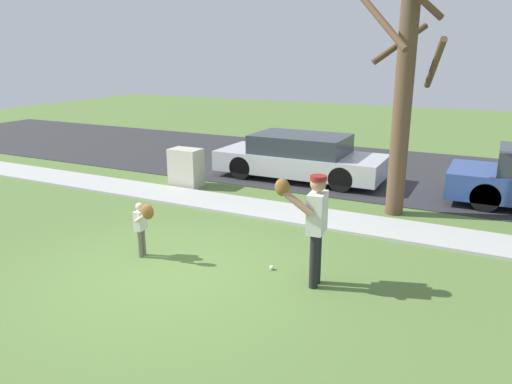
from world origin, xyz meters
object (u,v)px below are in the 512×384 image
Objects in this scene: person_child at (143,221)px; baseball at (272,268)px; street_tree_near at (404,93)px; parked_sedan_silver at (300,157)px; person_adult at (314,218)px; utility_cabinet at (186,168)px.

baseball is (2.15, 0.53, -0.62)m from person_child.
street_tree_near reaches higher than parked_sedan_silver.
person_adult is 4.33m from street_tree_near.
parked_sedan_silver is (-2.97, 1.90, -1.98)m from street_tree_near.
parked_sedan_silver is at bearing 40.14° from utility_cabinet.
street_tree_near is (1.18, 3.81, 2.57)m from baseball.
parked_sedan_silver is (-1.79, 5.71, 0.58)m from baseball.
person_adult is 2.96m from person_child.
baseball is 5.60m from utility_cabinet.
utility_cabinet is (-4.95, 3.90, -0.57)m from person_adult.
person_child is (-2.92, -0.32, -0.41)m from person_adult.
person_adult reaches higher than utility_cabinet.
utility_cabinet is 3.14m from parked_sedan_silver.
parked_sedan_silver is at bearing -72.39° from person_adult.
baseball is at bearing 8.16° from person_child.
parked_sedan_silver is (0.36, 6.24, -0.04)m from person_child.
baseball is 0.07× the size of utility_cabinet.
person_adult is at bearing -95.86° from street_tree_near.
parked_sedan_silver is (-2.56, 5.92, -0.44)m from person_adult.
street_tree_near is (0.41, 4.02, 1.54)m from person_adult.
person_adult reaches higher than parked_sedan_silver.
person_child is 2.30m from baseball.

